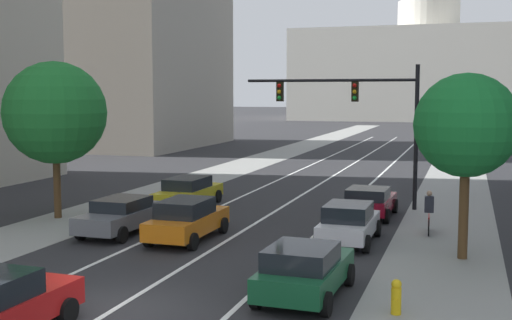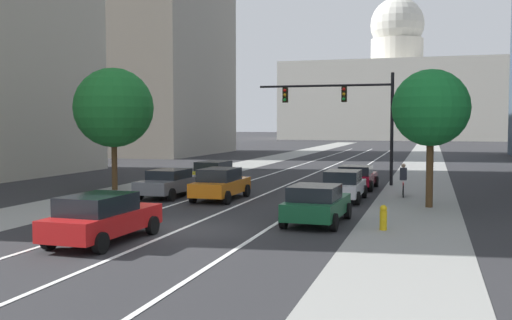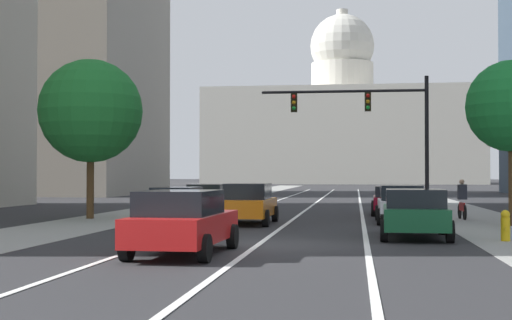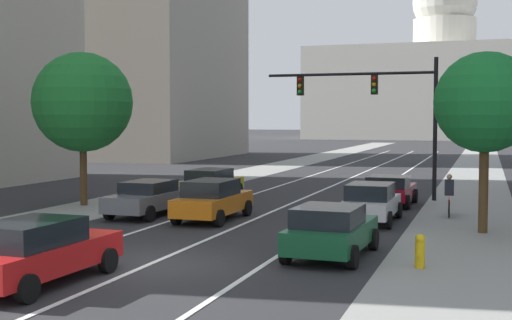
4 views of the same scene
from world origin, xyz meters
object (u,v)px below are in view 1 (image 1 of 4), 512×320
at_px(car_orange, 187,219).
at_px(car_gray, 123,215).
at_px(car_green, 304,270).
at_px(street_tree_mid_right, 466,126).
at_px(fire_hydrant, 396,297).
at_px(street_tree_mid_left, 55,113).
at_px(car_white, 349,222).
at_px(capitol_building, 427,68).
at_px(cyclist, 429,212).
at_px(car_yellow, 188,191).
at_px(traffic_signal_mast, 361,108).
at_px(car_crimson, 370,201).

relative_size(car_orange, car_gray, 0.94).
height_order(car_green, street_tree_mid_right, street_tree_mid_right).
xyz_separation_m(fire_hydrant, street_tree_mid_left, (-15.74, 8.61, 4.22)).
bearing_deg(fire_hydrant, car_green, 165.75).
relative_size(car_white, car_gray, 0.88).
xyz_separation_m(car_white, car_gray, (-8.86, -0.99, -0.03)).
xyz_separation_m(capitol_building, street_tree_mid_left, (-8.79, -118.57, -6.13)).
bearing_deg(cyclist, car_yellow, 72.71).
height_order(car_orange, traffic_signal_mast, traffic_signal_mast).
distance_m(car_crimson, street_tree_mid_left, 14.49).
xyz_separation_m(capitol_building, traffic_signal_mast, (3.56, -111.58, -5.97)).
relative_size(car_crimson, car_gray, 0.85).
height_order(car_orange, car_white, car_orange).
distance_m(capitol_building, cyclist, 117.60).
relative_size(car_green, car_white, 1.01).
xyz_separation_m(car_yellow, car_white, (8.86, -5.47, 0.01)).
bearing_deg(car_white, fire_hydrant, -161.34).
height_order(car_green, fire_hydrant, car_green).
height_order(cyclist, street_tree_mid_left, street_tree_mid_left).
relative_size(car_orange, traffic_signal_mast, 0.53).
relative_size(fire_hydrant, cyclist, 0.53).
bearing_deg(street_tree_mid_right, street_tree_mid_left, 172.82).
relative_size(car_orange, car_green, 1.05).
height_order(car_gray, traffic_signal_mast, traffic_signal_mast).
relative_size(car_green, car_crimson, 1.05).
relative_size(car_orange, cyclist, 2.60).
distance_m(traffic_signal_mast, street_tree_mid_left, 14.19).
bearing_deg(capitol_building, cyclist, -86.49).
distance_m(car_yellow, car_white, 10.41).
relative_size(traffic_signal_mast, street_tree_mid_left, 1.22).
relative_size(car_orange, car_yellow, 0.93).
xyz_separation_m(car_gray, traffic_signal_mast, (7.99, 8.98, 4.10)).
distance_m(car_crimson, car_gray, 10.94).
xyz_separation_m(fire_hydrant, cyclist, (0.22, 10.22, 0.39)).
height_order(car_white, traffic_signal_mast, traffic_signal_mast).
bearing_deg(fire_hydrant, car_white, 108.32).
bearing_deg(fire_hydrant, cyclist, 88.79).
xyz_separation_m(car_yellow, traffic_signal_mast, (7.99, 2.51, 4.08)).
xyz_separation_m(car_orange, street_tree_mid_right, (9.96, 0.22, 3.66)).
bearing_deg(car_crimson, fire_hydrant, -167.64).
relative_size(capitol_building, street_tree_mid_left, 7.59).
relative_size(capitol_building, car_yellow, 10.94).
height_order(car_white, cyclist, cyclist).
distance_m(fire_hydrant, street_tree_mid_left, 18.43).
distance_m(car_gray, cyclist, 12.14).
relative_size(car_yellow, street_tree_mid_left, 0.69).
height_order(car_green, car_crimson, car_green).
xyz_separation_m(car_green, cyclist, (2.74, 9.58, 0.07)).
height_order(capitol_building, cyclist, capitol_building).
bearing_deg(car_green, capitol_building, 3.88).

